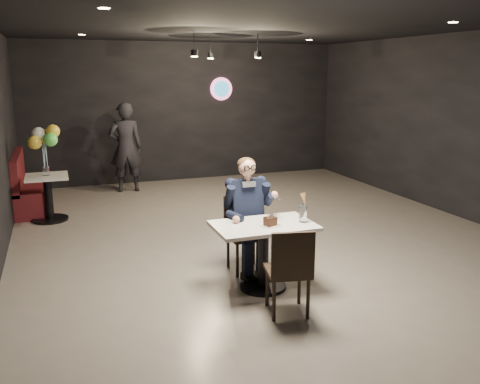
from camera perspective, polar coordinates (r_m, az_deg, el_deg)
name	(u,v)px	position (r m, az deg, el deg)	size (l,w,h in m)	color
floor	(264,238)	(7.49, 2.73, -5.14)	(9.00, 9.00, 0.00)	slate
wall_sign	(221,89)	(11.58, -2.13, 11.50)	(0.50, 0.06, 0.50)	pink
pendant_lights	(221,41)	(8.99, -2.19, 16.58)	(1.40, 1.20, 0.36)	black
main_table	(263,256)	(5.69, 2.63, -7.23)	(1.10, 0.70, 0.75)	white
chair_far	(246,234)	(6.14, 0.67, -4.79)	(0.42, 0.46, 0.92)	black
chair_near	(288,269)	(5.12, 5.37, -8.64)	(0.42, 0.46, 0.92)	black
seated_man	(246,214)	(6.07, 0.67, -2.46)	(0.60, 0.80, 1.44)	black
dessert_plate	(270,225)	(5.51, 3.37, -3.73)	(0.22, 0.22, 0.01)	white
cake_slice	(270,222)	(5.47, 3.42, -3.33)	(0.12, 0.10, 0.09)	black
mint_leaf	(278,218)	(5.49, 4.29, -2.89)	(0.06, 0.04, 0.01)	green
sundae_glass	(303,214)	(5.65, 7.09, -2.41)	(0.09, 0.09, 0.19)	silver
wafer_cone	(304,199)	(5.64, 7.19, -0.83)	(0.07, 0.07, 0.14)	tan
booth_bench	(30,180)	(9.77, -22.48, 1.21)	(0.49, 1.96, 0.98)	#460F19
side_table	(48,196)	(8.80, -20.71, -0.44)	(0.65, 0.65, 0.81)	white
balloon_vase	(46,171)	(8.71, -20.93, 2.23)	(0.10, 0.10, 0.15)	silver
balloon_bunch	(44,146)	(8.65, -21.15, 4.82)	(0.39, 0.39, 0.65)	yellow
passerby	(126,147)	(10.46, -12.69, 4.91)	(0.65, 0.43, 1.79)	black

